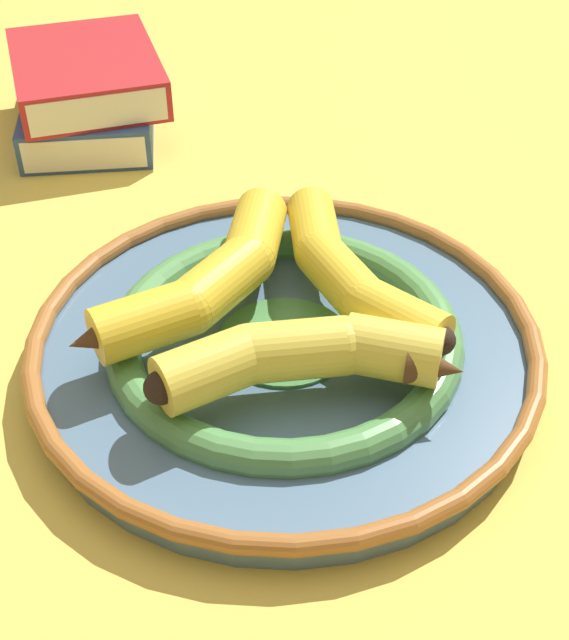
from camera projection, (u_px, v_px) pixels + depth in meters
ground_plane at (238, 350)px, 0.64m from camera, size 2.80×2.80×0.00m
decorative_bowl at (285, 344)px, 0.62m from camera, size 0.36×0.36×0.04m
banana_a at (206, 281)px, 0.61m from camera, size 0.21×0.08×0.04m
banana_b at (346, 270)px, 0.62m from camera, size 0.13×0.18×0.04m
banana_c at (304, 357)px, 0.55m from camera, size 0.14×0.17×0.04m
book_stack at (88, 91)px, 0.88m from camera, size 0.23×0.22×0.08m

